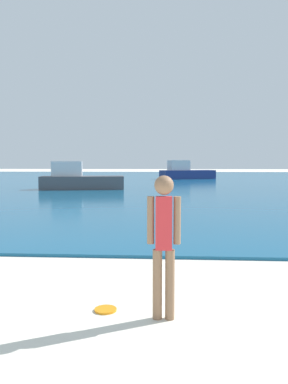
# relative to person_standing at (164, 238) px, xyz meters

# --- Properties ---
(water) EXTENTS (160.00, 60.00, 0.06)m
(water) POSITION_rel_person_standing_xyz_m (-0.57, 32.57, -0.86)
(water) COLOR #14567F
(water) RESTS_ON ground
(person_standing) EXTENTS (0.36, 0.21, 1.57)m
(person_standing) POSITION_rel_person_standing_xyz_m (0.00, 0.00, 0.00)
(person_standing) COLOR #936B4C
(person_standing) RESTS_ON ground
(frisbee) EXTENTS (0.26, 0.26, 0.03)m
(frisbee) POSITION_rel_person_standing_xyz_m (-0.67, 0.18, -0.88)
(frisbee) COLOR orange
(frisbee) RESTS_ON ground
(boat_near) EXTENTS (5.25, 2.52, 1.71)m
(boat_near) POSITION_rel_person_standing_xyz_m (-5.48, 18.94, -0.24)
(boat_near) COLOR #4C4C51
(boat_near) RESTS_ON water
(boat_far) EXTENTS (5.70, 3.76, 1.85)m
(boat_far) POSITION_rel_person_standing_xyz_m (1.73, 33.89, -0.19)
(boat_far) COLOR navy
(boat_far) RESTS_ON water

